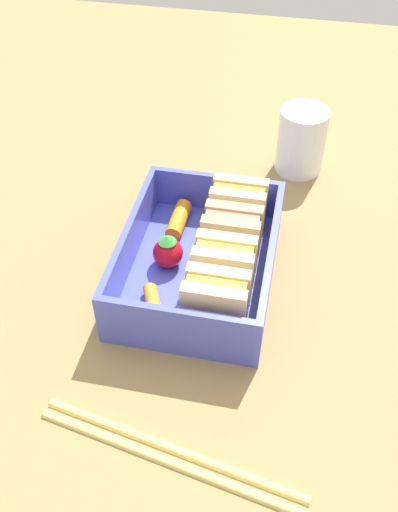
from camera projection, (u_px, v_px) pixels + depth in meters
The scene contains 12 objects.
ground_plane at pixel (199, 284), 52.49cm from camera, with size 120.00×120.00×2.00cm, color olive.
bento_tray at pixel (199, 273), 51.37cm from camera, with size 17.49×13.02×1.20cm, color #4752CA.
bento_rim at pixel (199, 252), 49.51cm from camera, with size 17.49×13.02×4.06cm.
sandwich_left at pixel (238, 208), 52.87cm from camera, with size 3.18×5.05×5.15cm.
sandwich_center_left at pixel (231, 236), 50.14cm from camera, with size 3.18×5.05×5.15cm.
sandwich_center at pixel (224, 267), 47.41cm from camera, with size 3.18×5.05×5.15cm.
sandwich_center_right at pixel (216, 302), 44.68cm from camera, with size 3.18×5.05×5.15cm.
carrot_stick_far_left at pixel (179, 220), 54.45cm from camera, with size 1.53×1.53×4.45cm, color orange.
strawberry_far_left at pixel (168, 250), 50.46cm from camera, with size 2.70×2.70×3.30cm.
carrot_stick_left at pixel (153, 304), 47.19cm from camera, with size 1.19×1.19×3.67cm, color orange.
chopstick_pair at pixel (169, 453), 39.43cm from camera, with size 5.20×19.79×0.70cm.
drinking_glass at pixel (301, 141), 61.17cm from camera, with size 5.19×5.19×7.16cm, color white.
Camera 1 is at (34.73, 7.04, 37.81)cm, focal length 40.00 mm.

